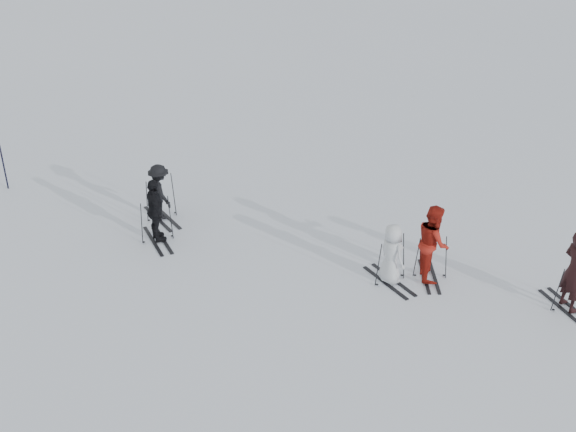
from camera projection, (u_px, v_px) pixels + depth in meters
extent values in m
plane|color=silver|center=(312.00, 267.00, 17.85)|extent=(120.00, 120.00, 0.00)
imported|color=black|center=(575.00, 271.00, 15.85)|extent=(0.66, 0.83, 1.98)
imported|color=maroon|center=(433.00, 243.00, 17.00)|extent=(1.13, 1.17, 1.90)
imported|color=silver|center=(392.00, 255.00, 16.91)|extent=(0.55, 0.78, 1.51)
imported|color=black|center=(155.00, 212.00, 18.56)|extent=(0.62, 1.08, 1.73)
imported|color=black|center=(160.00, 193.00, 19.69)|extent=(0.64, 1.05, 1.58)
cylinder|color=black|center=(2.00, 156.00, 21.20)|extent=(0.05, 0.05, 2.12)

